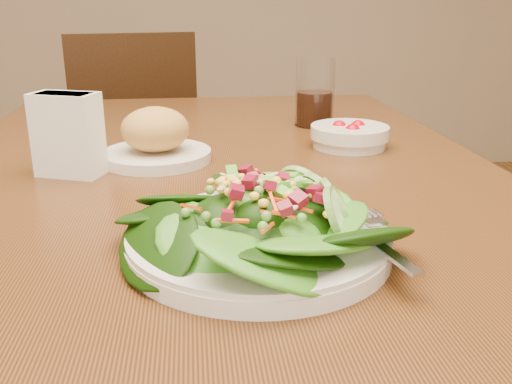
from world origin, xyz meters
TOP-DOWN VIEW (x-y plane):
  - dining_table at (0.00, 0.00)m, footprint 0.90×1.40m
  - chair_far at (-0.24, 1.12)m, footprint 0.49×0.49m
  - salad_plate at (0.04, -0.28)m, footprint 0.28×0.28m
  - bread_plate at (-0.09, 0.08)m, footprint 0.18×0.18m
  - tomato_bowl at (0.25, 0.14)m, footprint 0.14×0.14m
  - drinking_glass at (0.22, 0.32)m, footprint 0.08×0.08m
  - napkin_holder at (-0.21, 0.02)m, footprint 0.11×0.08m

SIDE VIEW (x-z plane):
  - chair_far at x=-0.24m, z-range 0.03..0.93m
  - dining_table at x=0.00m, z-range 0.27..1.02m
  - tomato_bowl at x=0.25m, z-range 0.75..0.79m
  - salad_plate at x=0.04m, z-range 0.74..0.82m
  - bread_plate at x=-0.09m, z-range 0.74..0.83m
  - drinking_glass at x=0.22m, z-range 0.74..0.88m
  - napkin_holder at x=-0.21m, z-range 0.75..0.88m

